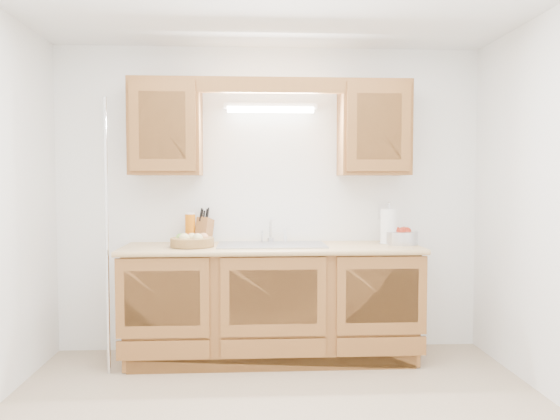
{
  "coord_description": "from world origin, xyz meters",
  "views": [
    {
      "loc": [
        -0.17,
        -3.04,
        1.4
      ],
      "look_at": [
        0.05,
        0.85,
        1.2
      ],
      "focal_mm": 35.0,
      "sensor_mm": 36.0,
      "label": 1
    }
  ],
  "objects": [
    {
      "name": "sink",
      "position": [
        0.0,
        1.21,
        0.83
      ],
      "size": [
        0.84,
        0.46,
        0.36
      ],
      "color": "#9E9EA3",
      "rests_on": "countertop"
    },
    {
      "name": "sponge",
      "position": [
        -0.54,
        1.44,
        0.91
      ],
      "size": [
        0.13,
        0.1,
        0.02
      ],
      "rotation": [
        0.0,
        0.0,
        -0.23
      ],
      "color": "#CC333F",
      "rests_on": "countertop"
    },
    {
      "name": "wire_shelf_pole",
      "position": [
        -1.2,
        0.94,
        1.0
      ],
      "size": [
        0.03,
        0.03,
        2.0
      ],
      "primitive_type": "cylinder",
      "color": "silver",
      "rests_on": "ground"
    },
    {
      "name": "orange_canister",
      "position": [
        -0.65,
        1.38,
        1.02
      ],
      "size": [
        0.09,
        0.09,
        0.25
      ],
      "rotation": [
        0.0,
        0.0,
        -0.16
      ],
      "color": "orange",
      "rests_on": "countertop"
    },
    {
      "name": "valance",
      "position": [
        0.0,
        1.19,
        2.14
      ],
      "size": [
        2.2,
        0.05,
        0.12
      ],
      "primitive_type": "cube",
      "color": "brown",
      "rests_on": "room"
    },
    {
      "name": "upper_cabinet_right",
      "position": [
        0.83,
        1.33,
        1.83
      ],
      "size": [
        0.55,
        0.33,
        0.75
      ],
      "primitive_type": "cube",
      "color": "brown",
      "rests_on": "room"
    },
    {
      "name": "outlet_plate",
      "position": [
        0.95,
        1.49,
        1.15
      ],
      "size": [
        0.08,
        0.01,
        0.12
      ],
      "primitive_type": "cube",
      "color": "white",
      "rests_on": "room"
    },
    {
      "name": "fruit_basket",
      "position": [
        -0.61,
        1.15,
        0.95
      ],
      "size": [
        0.44,
        0.44,
        0.1
      ],
      "rotation": [
        0.0,
        0.0,
        0.42
      ],
      "color": "#9D763F",
      "rests_on": "countertop"
    },
    {
      "name": "countertop",
      "position": [
        0.0,
        1.19,
        0.88
      ],
      "size": [
        2.3,
        0.63,
        0.04
      ],
      "primitive_type": "cube",
      "color": "tan",
      "rests_on": "base_cabinets"
    },
    {
      "name": "fluorescent_fixture",
      "position": [
        0.0,
        1.42,
        2.0
      ],
      "size": [
        0.76,
        0.08,
        0.08
      ],
      "color": "white",
      "rests_on": "room"
    },
    {
      "name": "knife_block",
      "position": [
        -0.54,
        1.39,
        1.01
      ],
      "size": [
        0.16,
        0.19,
        0.3
      ],
      "rotation": [
        0.0,
        0.0,
        -0.42
      ],
      "color": "brown",
      "rests_on": "countertop"
    },
    {
      "name": "soap_bottle",
      "position": [
        -0.54,
        1.43,
        0.99
      ],
      "size": [
        0.11,
        0.11,
        0.19
      ],
      "primitive_type": "imported",
      "rotation": [
        0.0,
        0.0,
        -0.34
      ],
      "color": "#246CB7",
      "rests_on": "countertop"
    },
    {
      "name": "apple_bowl",
      "position": [
        1.03,
        1.22,
        0.96
      ],
      "size": [
        0.31,
        0.31,
        0.14
      ],
      "rotation": [
        0.0,
        0.0,
        0.17
      ],
      "color": "silver",
      "rests_on": "countertop"
    },
    {
      "name": "upper_cabinet_left",
      "position": [
        -0.83,
        1.33,
        1.83
      ],
      "size": [
        0.55,
        0.33,
        0.75
      ],
      "primitive_type": "cube",
      "color": "brown",
      "rests_on": "room"
    },
    {
      "name": "base_cabinets",
      "position": [
        0.0,
        1.2,
        0.44
      ],
      "size": [
        2.2,
        0.6,
        0.86
      ],
      "primitive_type": "cube",
      "color": "brown",
      "rests_on": "ground"
    },
    {
      "name": "room",
      "position": [
        0.0,
        0.0,
        1.25
      ],
      "size": [
        3.52,
        3.5,
        2.5
      ],
      "color": "tan",
      "rests_on": "ground"
    },
    {
      "name": "paper_towel",
      "position": [
        0.94,
        1.24,
        1.04
      ],
      "size": [
        0.16,
        0.16,
        0.33
      ],
      "rotation": [
        0.0,
        0.0,
        -0.26
      ],
      "color": "silver",
      "rests_on": "countertop"
    }
  ]
}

